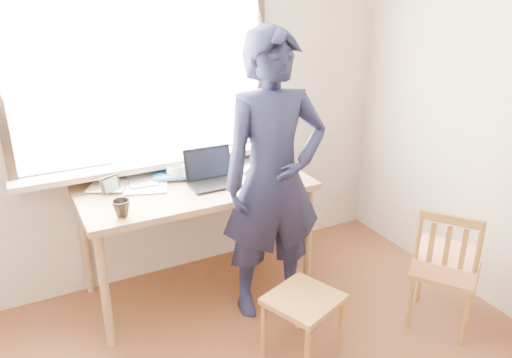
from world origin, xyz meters
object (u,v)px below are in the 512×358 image
work_chair (303,306)px  side_chair (446,263)px  mug_white (176,172)px  mug_dark (122,208)px  person (274,179)px  desk (196,196)px  laptop (212,175)px

work_chair → side_chair: size_ratio=0.58×
mug_white → mug_dark: size_ratio=1.20×
person → mug_white: bearing=137.1°
desk → work_chair: (0.30, -0.93, -0.41)m
desk → person: (0.38, -0.42, 0.20)m
side_chair → mug_dark: bearing=155.3°
laptop → mug_white: 0.26m
desk → mug_dark: size_ratio=14.47×
mug_white → mug_dark: 0.63m
mug_white → person: person is taller
desk → person: bearing=-47.6°
laptop → work_chair: bearing=-78.4°
desk → laptop: 0.18m
laptop → work_chair: 1.07m
desk → side_chair: side_chair is taller
mug_white → side_chair: 1.88m
laptop → work_chair: laptop is taller
mug_dark → work_chair: bearing=-37.9°
person → work_chair: bearing=-91.1°
laptop → side_chair: laptop is taller
work_chair → person: (0.08, 0.52, 0.61)m
mug_white → work_chair: mug_white is taller
desk → mug_dark: bearing=-154.5°
mug_dark → person: bearing=-9.1°
work_chair → laptop: bearing=101.6°
mug_dark → work_chair: 1.21m
desk → side_chair: bearing=-41.2°
desk → side_chair: (1.26, -1.10, -0.30)m
desk → person: 0.60m
mug_white → mug_dark: mug_white is taller
desk → laptop: bearing=-15.3°
laptop → mug_dark: size_ratio=3.20×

